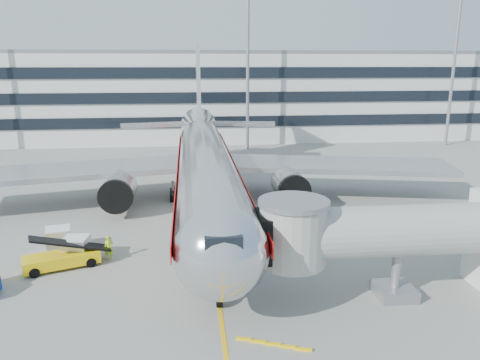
{
  "coord_description": "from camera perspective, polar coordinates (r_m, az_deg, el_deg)",
  "views": [
    {
      "loc": [
        -1.51,
        -32.28,
        13.63
      ],
      "look_at": [
        2.73,
        5.71,
        4.0
      ],
      "focal_mm": 35.0,
      "sensor_mm": 36.0,
      "label": 1
    }
  ],
  "objects": [
    {
      "name": "belt_loader",
      "position": [
        34.48,
        -20.93,
        -8.87
      ],
      "size": [
        5.28,
        3.39,
        2.48
      ],
      "color": "yellow",
      "rests_on": "ground"
    },
    {
      "name": "light_mast_east",
      "position": [
        86.09,
        24.74,
        13.72
      ],
      "size": [
        2.4,
        1.2,
        25.45
      ],
      "color": "gray",
      "rests_on": "ground"
    },
    {
      "name": "ramp_worker",
      "position": [
        34.75,
        -15.7,
        -7.96
      ],
      "size": [
        0.73,
        0.58,
        1.74
      ],
      "primitive_type": "imported",
      "rotation": [
        0.0,
        0.0,
        0.29
      ],
      "color": "#ABE017",
      "rests_on": "ground"
    },
    {
      "name": "ground",
      "position": [
        35.07,
        -3.44,
        -8.76
      ],
      "size": [
        180.0,
        180.0,
        0.0
      ],
      "primitive_type": "plane",
      "color": "gray",
      "rests_on": "ground"
    },
    {
      "name": "jet_bridge",
      "position": [
        29.53,
        21.82,
        -6.21
      ],
      "size": [
        17.8,
        4.5,
        7.0
      ],
      "color": "silver",
      "rests_on": "ground"
    },
    {
      "name": "lead_in_line",
      "position": [
        44.44,
        -4.12,
        -3.75
      ],
      "size": [
        0.25,
        70.0,
        0.01
      ],
      "primitive_type": "cube",
      "color": "#F5B30C",
      "rests_on": "ground"
    },
    {
      "name": "light_mast_centre",
      "position": [
        74.9,
        0.96,
        15.09
      ],
      "size": [
        2.4,
        1.2,
        25.45
      ],
      "color": "gray",
      "rests_on": "ground"
    },
    {
      "name": "terminal",
      "position": [
        90.43,
        -5.49,
        10.38
      ],
      "size": [
        150.0,
        24.25,
        15.6
      ],
      "color": "silver",
      "rests_on": "ground"
    },
    {
      "name": "cargo_container_front",
      "position": [
        35.14,
        -19.32,
        -7.96
      ],
      "size": [
        1.83,
        1.83,
        1.76
      ],
      "color": "silver",
      "rests_on": "ground"
    },
    {
      "name": "cargo_container_right",
      "position": [
        37.25,
        -21.21,
        -6.82
      ],
      "size": [
        2.07,
        2.07,
        1.82
      ],
      "color": "silver",
      "rests_on": "ground"
    },
    {
      "name": "main_jet",
      "position": [
        45.02,
        -4.31,
        2.05
      ],
      "size": [
        50.95,
        48.7,
        16.06
      ],
      "color": "silver",
      "rests_on": "ground"
    }
  ]
}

